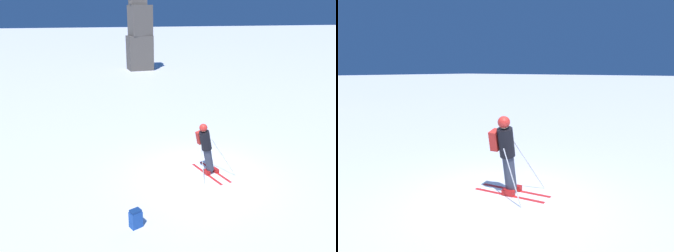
% 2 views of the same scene
% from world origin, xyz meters
% --- Properties ---
extents(ground_plane, '(300.00, 300.00, 0.00)m').
position_xyz_m(ground_plane, '(0.00, 0.00, 0.00)').
color(ground_plane, white).
extents(skier, '(1.28, 1.81, 1.88)m').
position_xyz_m(skier, '(0.09, -0.01, 1.04)').
color(skier, red).
rests_on(skier, ground).
extents(rock_pillar, '(2.36, 2.07, 9.40)m').
position_xyz_m(rock_pillar, '(3.39, 22.99, 3.94)').
color(rock_pillar, '#4C4742').
rests_on(rock_pillar, ground).
extents(spare_backpack, '(0.35, 0.30, 0.50)m').
position_xyz_m(spare_backpack, '(-2.81, -2.17, 0.24)').
color(spare_backpack, '#194293').
rests_on(spare_backpack, ground).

